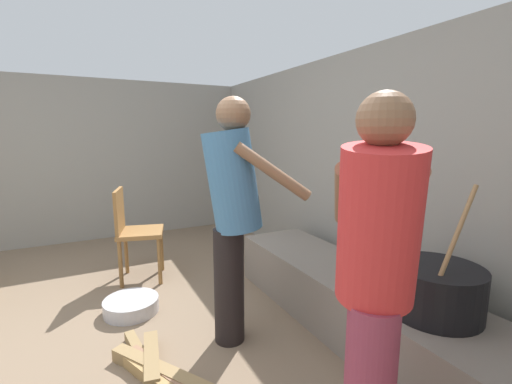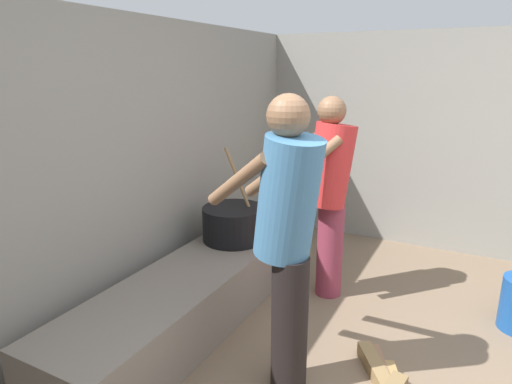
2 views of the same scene
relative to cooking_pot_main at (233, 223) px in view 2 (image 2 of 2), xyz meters
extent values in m
cube|color=gray|center=(-1.07, 0.50, 0.49)|extent=(5.75, 0.20, 2.07)
cube|color=gray|center=(1.71, -1.88, 0.49)|extent=(0.20, 4.94, 2.07)
cube|color=slate|center=(-0.55, -0.02, -0.34)|extent=(2.43, 0.60, 0.41)
cylinder|color=black|center=(0.00, 0.00, 0.00)|extent=(0.49, 0.49, 0.27)
cylinder|color=#937047|center=(0.08, 0.00, 0.33)|extent=(0.03, 0.25, 0.51)
cylinder|color=black|center=(-0.87, -0.86, -0.16)|extent=(0.20, 0.20, 0.78)
cylinder|color=teal|center=(-0.86, -0.83, 0.55)|extent=(0.42, 0.47, 0.66)
sphere|color=brown|center=(-0.85, -0.82, 0.96)|extent=(0.21, 0.21, 0.21)
cylinder|color=brown|center=(-0.65, -0.66, 0.61)|extent=(0.23, 0.47, 0.36)
cylinder|color=brown|center=(-0.90, -0.56, 0.61)|extent=(0.23, 0.47, 0.36)
cylinder|color=#8C3347|center=(0.24, -0.72, -0.17)|extent=(0.20, 0.20, 0.74)
cylinder|color=red|center=(0.22, -0.70, 0.50)|extent=(0.48, 0.48, 0.64)
sphere|color=brown|center=(0.21, -0.69, 0.89)|extent=(0.21, 0.21, 0.21)
cylinder|color=brown|center=(0.14, -0.45, 0.56)|extent=(0.39, 0.35, 0.35)
cylinder|color=brown|center=(-0.04, -0.65, 0.56)|extent=(0.39, 0.35, 0.35)
cube|color=#886046|center=(-0.67, -1.35, -0.51)|extent=(0.61, 0.34, 0.08)
camera|label=1|loc=(1.12, -1.68, 0.84)|focal=24.13mm
camera|label=2|loc=(-2.81, -1.68, 1.17)|focal=30.83mm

